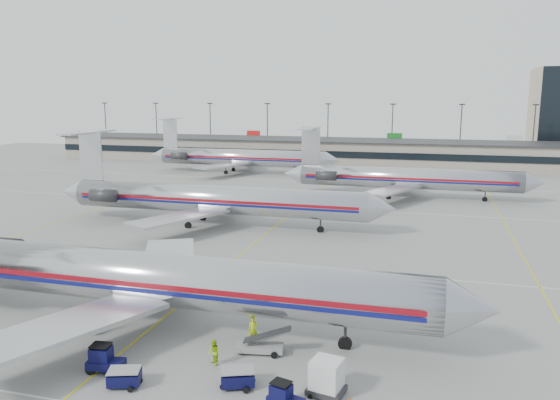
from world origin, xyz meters
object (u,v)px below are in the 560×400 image
(tug_center, at_px, (104,360))
(uld_container, at_px, (327,377))
(jet_foreground, at_px, (135,276))
(belt_loader, at_px, (261,346))
(jet_second_row, at_px, (209,199))

(tug_center, height_order, uld_container, uld_container)
(jet_foreground, bearing_deg, belt_loader, -11.70)
(uld_container, relative_size, belt_loader, 0.61)
(belt_loader, bearing_deg, tug_center, -159.33)
(uld_container, xyz_separation_m, belt_loader, (-5.27, 3.96, -0.57))
(jet_second_row, xyz_separation_m, uld_container, (23.35, -38.08, -2.54))
(tug_center, bearing_deg, jet_foreground, 96.67)
(jet_foreground, bearing_deg, uld_container, -21.15)
(uld_container, bearing_deg, tug_center, -164.25)
(jet_second_row, height_order, tug_center, jet_second_row)
(jet_foreground, xyz_separation_m, belt_loader, (10.69, -2.21, -3.29))
(jet_second_row, distance_m, uld_container, 44.75)
(tug_center, distance_m, uld_container, 14.13)
(jet_second_row, bearing_deg, belt_loader, -62.08)
(jet_second_row, bearing_deg, jet_foreground, -76.96)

